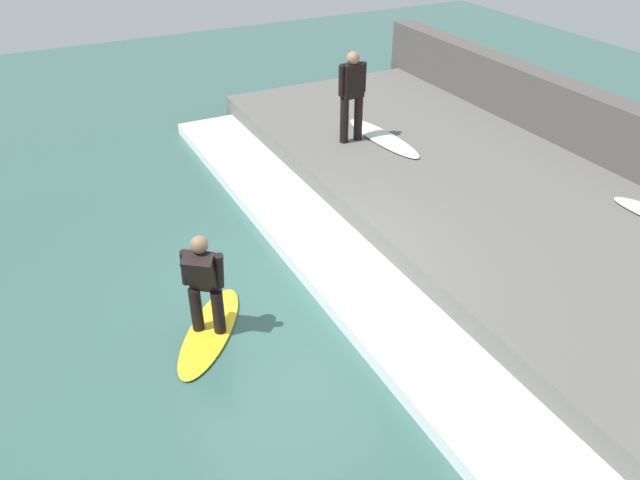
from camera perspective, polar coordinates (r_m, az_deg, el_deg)
ground_plane at (r=8.27m, az=-4.03°, el=-5.20°), size 28.00×28.00×0.00m
concrete_ledge at (r=9.97m, az=16.44°, el=2.25°), size 4.40×12.69×0.51m
back_wall at (r=11.47m, az=26.07°, el=7.12°), size 0.50×13.32×1.54m
wave_foam_crest at (r=8.58m, az=2.24°, el=-2.79°), size 1.18×12.05×0.20m
surfboard_riding at (r=7.79m, az=-10.04°, el=-8.20°), size 1.45×1.69×0.06m
surfer_riding at (r=7.32m, az=-10.60°, el=-3.63°), size 0.52×0.53×1.33m
surfer_waiting_near at (r=11.17m, az=2.95°, el=13.35°), size 0.54×0.24×1.61m
surfboard_waiting_near at (r=11.58m, az=5.77°, el=9.30°), size 0.60×2.12×0.06m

